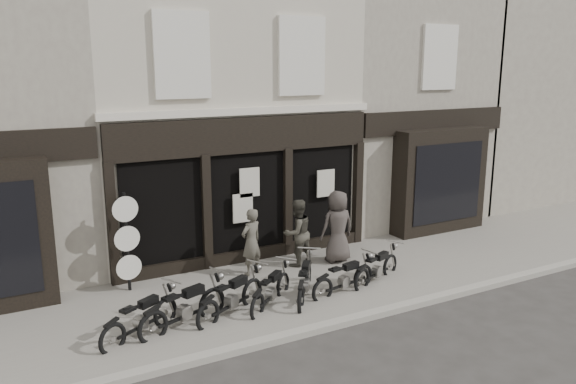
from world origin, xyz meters
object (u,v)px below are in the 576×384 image
motorcycle_5 (344,281)px  man_left (251,242)px  motorcycle_2 (232,300)px  motorcycle_3 (271,293)px  advert_sign_post (127,246)px  motorcycle_6 (377,270)px  motorcycle_4 (305,284)px  man_right (337,226)px  motorcycle_0 (141,321)px  man_centre (297,233)px  motorcycle_1 (185,311)px

motorcycle_5 → man_left: size_ratio=1.13×
motorcycle_2 → motorcycle_3: (0.94, 0.04, -0.03)m
advert_sign_post → motorcycle_6: bearing=-27.6°
motorcycle_3 → motorcycle_4: 0.85m
motorcycle_2 → motorcycle_6: size_ratio=1.07×
man_right → advert_sign_post: (-5.27, 0.60, 0.11)m
motorcycle_0 → man_left: size_ratio=1.07×
motorcycle_4 → motorcycle_5: size_ratio=0.92×
man_left → motorcycle_3: bearing=58.6°
motorcycle_4 → man_left: (-0.50, 1.75, 0.57)m
motorcycle_2 → motorcycle_4: (1.79, 0.06, -0.01)m
man_centre → man_right: 1.10m
motorcycle_0 → motorcycle_3: 2.84m
motorcycle_0 → motorcycle_2: motorcycle_2 is taller
motorcycle_5 → advert_sign_post: bearing=140.0°
motorcycle_2 → advert_sign_post: 2.84m
motorcycle_0 → man_right: bearing=-12.7°
motorcycle_3 → man_right: 3.23m
motorcycle_4 → advert_sign_post: (-3.39, 2.16, 0.79)m
motorcycle_1 → motorcycle_3: 1.98m
motorcycle_3 → man_left: size_ratio=0.96×
motorcycle_5 → man_left: (-1.42, 1.96, 0.59)m
motorcycle_4 → motorcycle_6: bearing=-53.6°
motorcycle_4 → man_centre: bearing=12.6°
motorcycle_2 → man_left: 2.30m
motorcycle_5 → motorcycle_6: 1.10m
motorcycle_3 → motorcycle_5: bearing=-44.2°
man_centre → advert_sign_post: size_ratio=0.72×
man_centre → motorcycle_0: bearing=12.8°
man_left → advert_sign_post: bearing=-28.2°
motorcycle_1 → motorcycle_4: bearing=-17.5°
motorcycle_3 → motorcycle_6: same height
motorcycle_3 → man_right: (2.73, 1.57, 0.71)m
motorcycle_2 → motorcycle_6: (3.79, 0.04, -0.03)m
motorcycle_0 → motorcycle_2: (1.90, 0.04, 0.02)m
motorcycle_3 → man_left: man_left is taller
man_right → advert_sign_post: 5.30m
man_left → man_centre: man_centre is taller
motorcycle_2 → motorcycle_5: bearing=-30.2°
motorcycle_4 → man_centre: (0.81, 1.79, 0.60)m
motorcycle_1 → man_left: (2.33, 1.89, 0.55)m
man_centre → advert_sign_post: advert_sign_post is taller
motorcycle_2 → man_right: man_right is taller
motorcycle_2 → man_left: bearing=27.5°
motorcycle_1 → man_right: 5.05m
motorcycle_4 → advert_sign_post: bearing=94.3°
man_centre → advert_sign_post: bearing=-15.1°
motorcycle_6 → man_centre: bearing=101.5°
motorcycle_0 → motorcycle_4: (3.69, 0.10, 0.01)m
motorcycle_4 → man_centre: size_ratio=1.00×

